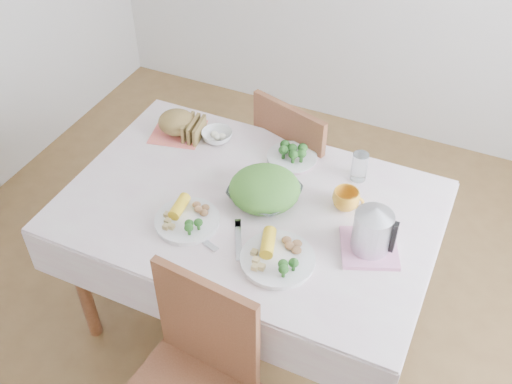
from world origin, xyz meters
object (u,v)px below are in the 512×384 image
at_px(dinner_plate_left, 187,221).
at_px(yellow_mug, 346,199).
at_px(electric_kettle, 373,227).
at_px(dining_table, 250,266).
at_px(salad_bowl, 265,194).
at_px(chair_far, 310,168).
at_px(dinner_plate_right, 278,260).

bearing_deg(dinner_plate_left, yellow_mug, 32.63).
xyz_separation_m(yellow_mug, electric_kettle, (0.15, -0.18, 0.08)).
relative_size(yellow_mug, electric_kettle, 0.55).
bearing_deg(dining_table, salad_bowl, 44.16).
xyz_separation_m(dining_table, salad_bowl, (0.05, 0.05, 0.42)).
height_order(chair_far, dinner_plate_left, chair_far).
height_order(salad_bowl, dinner_plate_left, salad_bowl).
distance_m(dinner_plate_right, yellow_mug, 0.41).
xyz_separation_m(dining_table, dinner_plate_left, (-0.18, -0.20, 0.40)).
xyz_separation_m(dining_table, electric_kettle, (0.51, -0.04, 0.51)).
bearing_deg(dining_table, electric_kettle, -4.15).
bearing_deg(yellow_mug, chair_far, 122.54).
height_order(chair_far, dinner_plate_right, chair_far).
height_order(dining_table, dinner_plate_left, dinner_plate_left).
bearing_deg(yellow_mug, dinner_plate_right, -109.40).
relative_size(dining_table, dinner_plate_right, 5.01).
bearing_deg(electric_kettle, chair_far, 104.76).
relative_size(dining_table, yellow_mug, 12.72).
distance_m(dining_table, yellow_mug, 0.58).
distance_m(chair_far, dinner_plate_left, 0.93).
bearing_deg(electric_kettle, yellow_mug, 110.48).
bearing_deg(chair_far, dinner_plate_left, 93.55).
relative_size(dinner_plate_right, electric_kettle, 1.39).
distance_m(chair_far, dinner_plate_right, 0.96).
bearing_deg(dinner_plate_left, salad_bowl, 47.59).
bearing_deg(electric_kettle, dinner_plate_right, -165.39).
relative_size(salad_bowl, electric_kettle, 1.35).
xyz_separation_m(salad_bowl, dinner_plate_left, (-0.22, -0.24, -0.02)).
relative_size(salad_bowl, yellow_mug, 2.48).
distance_m(dining_table, chair_far, 0.66).
distance_m(chair_far, yellow_mug, 0.70).
bearing_deg(dinner_plate_right, chair_far, 102.18).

